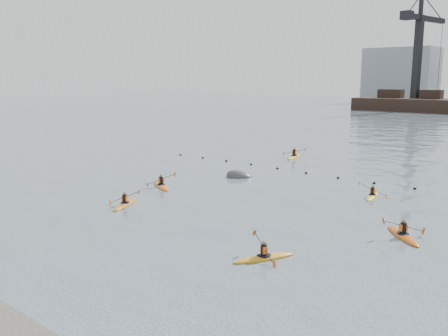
{
  "coord_description": "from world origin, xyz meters",
  "views": [
    {
      "loc": [
        17.7,
        -12.13,
        7.82
      ],
      "look_at": [
        0.6,
        8.45,
        2.8
      ],
      "focal_mm": 38.0,
      "sensor_mm": 36.0,
      "label": 1
    }
  ],
  "objects": [
    {
      "name": "kayaker_4",
      "position": [
        10.04,
        11.21,
        0.1
      ],
      "size": [
        2.78,
        2.86,
        1.17
      ],
      "rotation": [
        0.0,
        0.0,
        3.9
      ],
      "color": "#C15412",
      "rests_on": "ground"
    },
    {
      "name": "kayaker_0",
      "position": [
        -5.58,
        6.1,
        0.1
      ],
      "size": [
        2.0,
        3.07,
        1.2
      ],
      "rotation": [
        0.0,
        0.0,
        0.46
      ],
      "color": "#CC6D13",
      "rests_on": "ground"
    },
    {
      "name": "kayaker_1",
      "position": [
        6.38,
        4.25,
        0.09
      ],
      "size": [
        1.93,
        2.95,
        1.2
      ],
      "rotation": [
        0.0,
        0.0,
        -0.48
      ],
      "color": "orange",
      "rests_on": "ground"
    },
    {
      "name": "kayaker_5",
      "position": [
        -7.15,
        28.91,
        0.11
      ],
      "size": [
        2.42,
        3.67,
        1.24
      ],
      "rotation": [
        0.0,
        0.0,
        0.22
      ],
      "color": "orange",
      "rests_on": "ground"
    },
    {
      "name": "kayaker_2",
      "position": [
        -7.69,
        11.15,
        0.1
      ],
      "size": [
        3.26,
        2.15,
        1.18
      ],
      "rotation": [
        0.0,
        0.0,
        1.08
      ],
      "color": "orange",
      "rests_on": "ground"
    },
    {
      "name": "kayaker_3",
      "position": [
        5.54,
        18.2,
        0.09
      ],
      "size": [
        1.98,
        2.94,
        1.09
      ],
      "rotation": [
        0.0,
        0.0,
        0.2
      ],
      "color": "yellow",
      "rests_on": "ground"
    },
    {
      "name": "float_line",
      "position": [
        -0.5,
        22.53,
        0.03
      ],
      "size": [
        33.24,
        0.73,
        0.24
      ],
      "color": "black",
      "rests_on": "ground"
    },
    {
      "name": "mooring_buoy",
      "position": [
        -5.4,
        17.63,
        0.0
      ],
      "size": [
        2.72,
        2.32,
        1.54
      ],
      "primitive_type": "ellipsoid",
      "rotation": [
        0.0,
        0.21,
        0.52
      ],
      "color": "#404346",
      "rests_on": "ground"
    },
    {
      "name": "ground",
      "position": [
        0.0,
        0.0,
        0.0
      ],
      "size": [
        400.0,
        400.0,
        0.0
      ],
      "primitive_type": "plane",
      "color": "#374850",
      "rests_on": "ground"
    }
  ]
}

